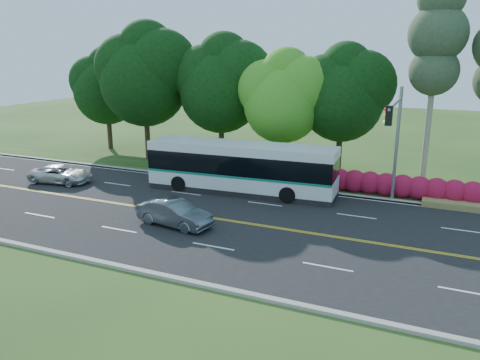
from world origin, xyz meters
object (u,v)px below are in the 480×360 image
at_px(transit_bus, 241,168).
at_px(sedan, 175,213).
at_px(traffic_signal, 395,131).
at_px(suv, 61,174).

xyz_separation_m(transit_bus, sedan, (-0.76, -7.06, -0.91)).
bearing_deg(traffic_signal, transit_bus, -179.05).
bearing_deg(suv, traffic_signal, -90.64).
height_order(traffic_signal, transit_bus, traffic_signal).
relative_size(transit_bus, sedan, 2.98).
bearing_deg(sedan, transit_bus, 2.30).
xyz_separation_m(traffic_signal, suv, (-21.91, -3.13, -4.04)).
distance_m(traffic_signal, sedan, 13.04).
bearing_deg(traffic_signal, suv, -171.87).
xyz_separation_m(traffic_signal, sedan, (-10.11, -7.22, -3.96)).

